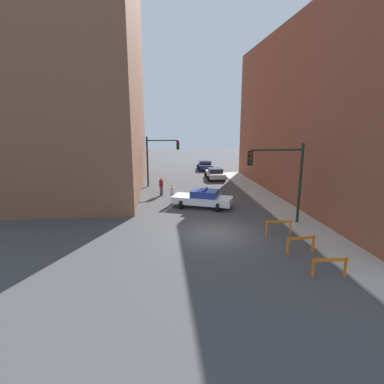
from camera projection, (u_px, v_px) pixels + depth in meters
ground_plane at (213, 234)px, 18.16m from camera, size 120.00×120.00×0.00m
sidewalk_right at (310, 229)px, 18.80m from camera, size 2.40×44.00×0.12m
building_corner_left at (61, 56)px, 27.63m from camera, size 14.00×20.00×25.11m
building_right at (352, 114)px, 25.66m from camera, size 12.00×28.00×14.64m
traffic_light_near at (284, 172)px, 19.07m from camera, size 3.64×0.35×5.20m
traffic_light_far at (158, 154)px, 31.15m from camera, size 3.44×0.35×5.20m
police_car at (203, 198)px, 23.71m from camera, size 5.05×3.52×1.52m
parked_car_near at (215, 173)px, 35.76m from camera, size 2.34×4.34×1.31m
parked_car_mid at (205, 165)px, 42.92m from camera, size 2.47×4.41×1.31m
pedestrian_crossing at (173, 194)px, 24.58m from camera, size 0.37×0.37×1.66m
pedestrian_corner at (161, 186)px, 27.61m from camera, size 0.50×0.50×1.66m
barrier_front at (329, 264)px, 12.90m from camera, size 1.60×0.25×0.90m
barrier_mid at (301, 242)px, 15.32m from camera, size 1.60×0.30×0.90m
barrier_back at (279, 225)px, 17.84m from camera, size 1.60×0.26×0.90m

